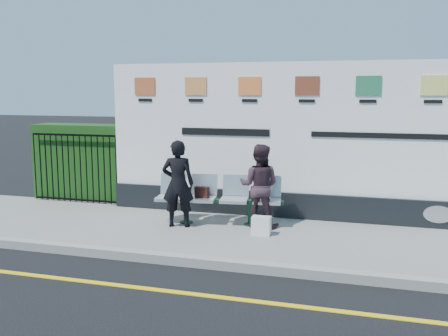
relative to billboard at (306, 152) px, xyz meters
name	(u,v)px	position (x,y,z in m)	size (l,w,h in m)	color
ground	(226,298)	(-0.50, -3.85, -1.42)	(80.00, 80.00, 0.00)	black
pavement	(266,238)	(-0.50, -1.35, -1.36)	(14.00, 3.00, 0.12)	gray
kerb	(245,266)	(-0.50, -2.85, -1.35)	(14.00, 0.18, 0.14)	gray
yellow_line	(226,298)	(-0.50, -3.85, -1.42)	(14.00, 0.10, 0.01)	yellow
billboard	(306,152)	(0.00, 0.00, 0.00)	(8.00, 0.30, 3.00)	black
hedge	(86,162)	(-5.08, 0.45, -0.45)	(2.35, 0.70, 1.70)	#194414
railing	(75,168)	(-5.08, 0.00, -0.53)	(2.05, 0.06, 1.54)	black
bench	(218,211)	(-1.49, -0.91, -1.05)	(2.31, 0.59, 0.49)	#B5BABE
woman_left	(178,184)	(-2.14, -1.27, -0.51)	(0.58, 0.38, 1.59)	black
woman_right	(259,186)	(-0.72, -0.87, -0.54)	(0.74, 0.57, 1.52)	#38242C
handbag_brown	(202,192)	(-1.79, -0.95, -0.70)	(0.26, 0.11, 0.20)	black
carrier_bag_white	(261,226)	(-0.57, -1.38, -1.14)	(0.32, 0.19, 0.32)	white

